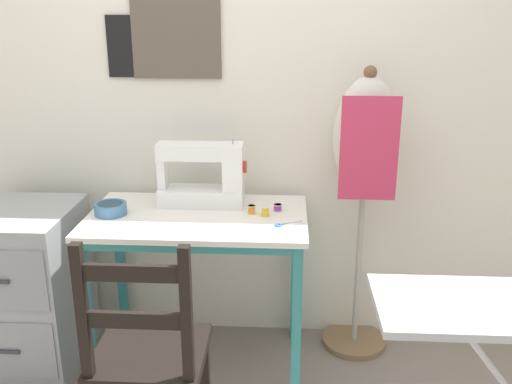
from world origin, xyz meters
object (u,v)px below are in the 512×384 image
at_px(thread_spool_near_machine, 252,210).
at_px(thread_spool_far_edge, 278,208).
at_px(fabric_bowl, 111,208).
at_px(scissors, 285,225).
at_px(filing_cabinet, 31,288).
at_px(wooden_chair, 148,358).
at_px(dress_form, 365,157).
at_px(sewing_machine, 206,177).
at_px(thread_spool_mid_table, 265,211).

bearing_deg(thread_spool_near_machine, thread_spool_far_edge, 19.88).
height_order(fabric_bowl, scissors, fabric_bowl).
relative_size(scissors, filing_cabinet, 0.17).
height_order(scissors, filing_cabinet, scissors).
xyz_separation_m(thread_spool_near_machine, filing_cabinet, (-1.04, -0.03, -0.40)).
distance_m(fabric_bowl, wooden_chair, 0.75).
bearing_deg(thread_spool_far_edge, fabric_bowl, -173.48).
bearing_deg(dress_form, sewing_machine, -174.30).
relative_size(thread_spool_mid_table, wooden_chair, 0.05).
xyz_separation_m(thread_spool_near_machine, thread_spool_mid_table, (0.06, -0.03, 0.00)).
bearing_deg(sewing_machine, dress_form, 5.70).
bearing_deg(filing_cabinet, scissors, -4.63).
relative_size(filing_cabinet, dress_form, 0.55).
xyz_separation_m(fabric_bowl, thread_spool_mid_table, (0.68, 0.02, -0.00)).
xyz_separation_m(sewing_machine, dress_form, (0.73, 0.07, 0.09)).
bearing_deg(thread_spool_mid_table, thread_spool_far_edge, 51.95).
distance_m(sewing_machine, fabric_bowl, 0.45).
bearing_deg(filing_cabinet, thread_spool_far_edge, 3.77).
bearing_deg(dress_form, thread_spool_near_machine, -160.62).
bearing_deg(dress_form, fabric_bowl, -168.90).
relative_size(fabric_bowl, dress_form, 0.10).
distance_m(thread_spool_near_machine, thread_spool_mid_table, 0.07).
xyz_separation_m(sewing_machine, thread_spool_far_edge, (0.33, -0.07, -0.12)).
distance_m(scissors, wooden_chair, 0.77).
bearing_deg(sewing_machine, wooden_chair, -98.44).
bearing_deg(sewing_machine, scissors, -33.11).
bearing_deg(thread_spool_near_machine, thread_spool_mid_table, -23.33).
bearing_deg(sewing_machine, thread_spool_far_edge, -11.16).
bearing_deg(sewing_machine, filing_cabinet, -170.25).
relative_size(thread_spool_mid_table, dress_form, 0.03).
xyz_separation_m(fabric_bowl, thread_spool_far_edge, (0.74, 0.08, -0.01)).
bearing_deg(thread_spool_mid_table, dress_form, 24.68).
height_order(thread_spool_near_machine, filing_cabinet, thread_spool_near_machine).
height_order(scissors, thread_spool_near_machine, thread_spool_near_machine).
relative_size(wooden_chair, filing_cabinet, 1.23).
relative_size(fabric_bowl, thread_spool_far_edge, 3.36).
bearing_deg(thread_spool_far_edge, wooden_chair, -122.74).
distance_m(thread_spool_far_edge, dress_form, 0.47).
bearing_deg(filing_cabinet, sewing_machine, 9.75).
height_order(thread_spool_mid_table, wooden_chair, wooden_chair).
relative_size(fabric_bowl, filing_cabinet, 0.18).
height_order(thread_spool_far_edge, wooden_chair, wooden_chair).
bearing_deg(thread_spool_mid_table, scissors, -50.29).
xyz_separation_m(sewing_machine, fabric_bowl, (-0.41, -0.15, -0.11)).
xyz_separation_m(thread_spool_mid_table, dress_form, (0.45, 0.21, 0.20)).
height_order(thread_spool_mid_table, dress_form, dress_form).
bearing_deg(thread_spool_far_edge, sewing_machine, 168.84).
height_order(scissors, wooden_chair, wooden_chair).
bearing_deg(thread_spool_far_edge, filing_cabinet, -176.23).
distance_m(scissors, dress_form, 0.52).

